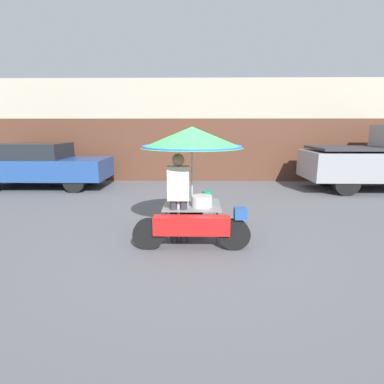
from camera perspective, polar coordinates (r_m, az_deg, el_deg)
ground_plane at (r=5.58m, az=0.61°, el=-9.59°), size 36.00×36.00×0.00m
shopfront_building at (r=12.72m, az=0.88°, el=11.56°), size 28.00×2.06×3.88m
vendor_motorcycle_cart at (r=5.49m, az=0.04°, el=7.57°), size 2.02×1.87×2.08m
vendor_person at (r=5.33m, az=-2.60°, el=-0.36°), size 0.38×0.22×1.63m
parked_car at (r=11.62m, az=-26.95°, el=4.64°), size 4.52×1.80×1.54m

